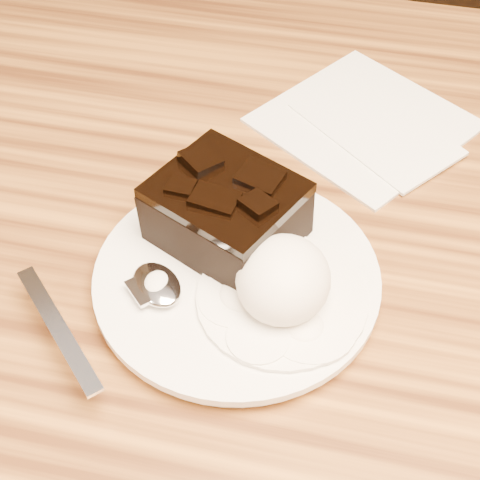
% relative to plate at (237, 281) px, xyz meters
% --- Properties ---
extents(plate, '(0.20, 0.20, 0.02)m').
position_rel_plate_xyz_m(plate, '(0.00, 0.00, 0.00)').
color(plate, silver).
rests_on(plate, dining_table).
extents(brownie, '(0.12, 0.11, 0.04)m').
position_rel_plate_xyz_m(brownie, '(-0.01, 0.03, 0.03)').
color(brownie, black).
rests_on(brownie, plate).
extents(ice_cream_scoop, '(0.06, 0.07, 0.05)m').
position_rel_plate_xyz_m(ice_cream_scoop, '(0.03, -0.02, 0.03)').
color(ice_cream_scoop, white).
rests_on(ice_cream_scoop, plate).
extents(melt_puddle, '(0.11, 0.11, 0.00)m').
position_rel_plate_xyz_m(melt_puddle, '(0.03, -0.02, 0.01)').
color(melt_puddle, white).
rests_on(melt_puddle, plate).
extents(spoon, '(0.14, 0.14, 0.01)m').
position_rel_plate_xyz_m(spoon, '(-0.05, -0.03, 0.01)').
color(spoon, silver).
rests_on(spoon, plate).
extents(napkin, '(0.21, 0.21, 0.01)m').
position_rel_plate_xyz_m(napkin, '(0.07, 0.20, -0.01)').
color(napkin, white).
rests_on(napkin, dining_table).
extents(crumb_a, '(0.01, 0.01, 0.00)m').
position_rel_plate_xyz_m(crumb_a, '(0.04, -0.02, 0.01)').
color(crumb_a, black).
rests_on(crumb_a, plate).
extents(crumb_b, '(0.01, 0.01, 0.00)m').
position_rel_plate_xyz_m(crumb_b, '(-0.01, 0.01, 0.01)').
color(crumb_b, black).
rests_on(crumb_b, plate).
extents(crumb_c, '(0.01, 0.01, 0.00)m').
position_rel_plate_xyz_m(crumb_c, '(0.01, -0.03, 0.01)').
color(crumb_c, black).
rests_on(crumb_c, plate).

